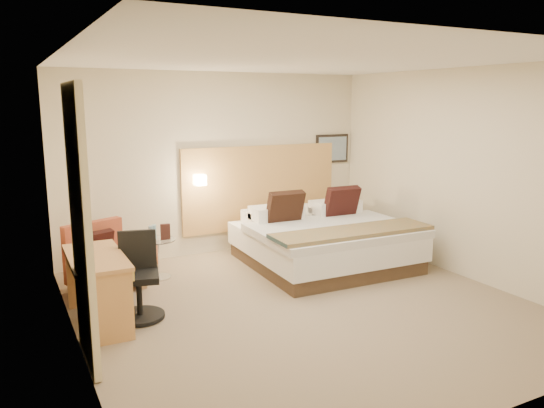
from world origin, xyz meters
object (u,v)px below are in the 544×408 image
bed (324,240)px  desk_chair (139,283)px  desk (99,270)px  lounge_chair (104,264)px  side_table (158,257)px

bed → desk_chair: size_ratio=2.43×
bed → desk: bearing=-168.2°
bed → lounge_chair: 2.97m
lounge_chair → side_table: lounge_chair is taller
side_table → desk_chair: desk_chair is taller
bed → desk_chair: (-2.77, -0.69, 0.03)m
lounge_chair → desk: size_ratio=0.82×
lounge_chair → side_table: 0.71m
bed → side_table: bed is taller
side_table → bed: bearing=-11.9°
side_table → desk_chair: 1.28m
side_table → desk_chair: (-0.53, -1.17, 0.09)m
desk → side_table: bearing=51.0°
bed → lounge_chair: bearing=173.0°
lounge_chair → desk_chair: (0.17, -1.06, 0.05)m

